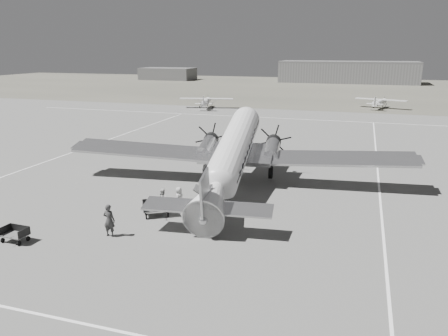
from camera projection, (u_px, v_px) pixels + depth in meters
ground at (198, 204)px, 30.03m from camera, size 260.00×260.00×0.00m
taxi_line_near at (71, 321)px, 17.15m from camera, size 60.00×0.15×0.01m
taxi_line_right at (382, 225)px, 26.53m from camera, size 0.15×80.00×0.01m
taxi_line_left at (68, 154)px, 44.46m from camera, size 0.15×60.00×0.01m
taxi_line_horizon at (291, 119)px, 66.81m from camera, size 90.00×0.15×0.01m
grass_infield at (324, 89)px, 117.39m from camera, size 260.00×90.00×0.01m
hangar_main at (348, 72)px, 138.05m from camera, size 42.00×14.00×6.60m
shed_secondary at (168, 74)px, 151.26m from camera, size 18.00×10.00×4.00m
dc3_airliner at (232, 156)px, 32.60m from camera, size 29.81×22.34×5.29m
light_plane_left at (206, 103)px, 78.42m from camera, size 11.30×9.92×2.03m
light_plane_right at (380, 103)px, 78.08m from camera, size 10.82×9.66×1.89m
baggage_cart_near at (156, 208)px, 27.87m from camera, size 2.19×2.02×1.01m
baggage_cart_far at (15, 234)px, 24.14m from camera, size 1.55×1.13×0.85m
ground_crew at (109, 220)px, 24.72m from camera, size 0.71×0.48×1.92m
ramp_agent at (163, 199)px, 28.82m from camera, size 0.57×0.73×1.48m
passenger at (179, 198)px, 28.85m from camera, size 0.53×0.79×1.57m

